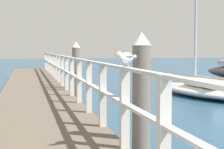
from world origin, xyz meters
The scene contains 6 objects.
pier_deck centered at (0.00, 13.47, 0.27)m, with size 2.22×26.94×0.55m, color brown.
pier_railing centered at (1.03, 13.47, 1.24)m, with size 0.12×25.46×1.14m.
dock_piling_near centered at (1.41, 4.42, 1.10)m, with size 0.29×0.29×2.18m.
dock_piling_far centered at (1.41, 12.34, 1.10)m, with size 0.29×0.29×2.18m.
seagull_foreground centered at (1.02, 3.87, 1.82)m, with size 0.39×0.35×0.21m.
boat_2 centered at (6.61, 13.48, 0.31)m, with size 2.56×5.83×6.16m.
Camera 1 is at (-0.30, -1.26, 1.93)m, focal length 62.73 mm.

